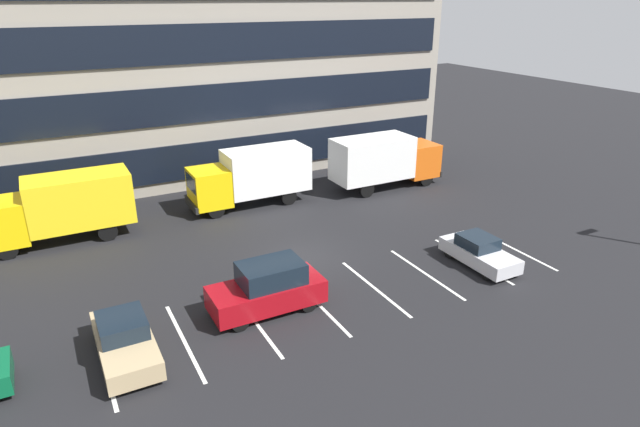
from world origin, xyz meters
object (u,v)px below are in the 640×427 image
at_px(box_truck_yellow_all, 60,206).
at_px(sedan_silver, 479,252).
at_px(box_truck_yellow, 252,175).
at_px(box_truck_orange, 384,159).
at_px(suv_maroon, 268,288).
at_px(sedan_tan, 125,340).

height_order(box_truck_yellow_all, sedan_silver, box_truck_yellow_all).
height_order(box_truck_yellow_all, box_truck_yellow, box_truck_yellow_all).
bearing_deg(box_truck_orange, suv_maroon, -140.56).
relative_size(box_truck_yellow_all, sedan_silver, 1.88).
distance_m(sedan_silver, sedan_tan, 16.00).
bearing_deg(box_truck_yellow, sedan_silver, -62.43).
xyz_separation_m(box_truck_yellow, suv_maroon, (-3.85, -11.50, -0.90)).
height_order(box_truck_yellow, sedan_tan, box_truck_yellow).
height_order(box_truck_orange, sedan_silver, box_truck_orange).
relative_size(box_truck_yellow_all, box_truck_orange, 0.98).
height_order(suv_maroon, sedan_silver, suv_maroon).
distance_m(box_truck_orange, box_truck_yellow, 8.87).
bearing_deg(box_truck_yellow, box_truck_orange, -7.05).
bearing_deg(sedan_tan, box_truck_yellow_all, 95.08).
bearing_deg(box_truck_yellow, suv_maroon, -108.51).
distance_m(box_truck_yellow, sedan_tan, 15.38).
distance_m(box_truck_orange, sedan_silver, 11.67).
xyz_separation_m(box_truck_orange, box_truck_yellow, (-8.81, 1.09, -0.05)).
bearing_deg(suv_maroon, sedan_silver, -5.26).
distance_m(box_truck_yellow_all, sedan_tan, 11.83).
bearing_deg(sedan_tan, box_truck_yellow, 51.74).
bearing_deg(box_truck_orange, box_truck_yellow_all, 177.71).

